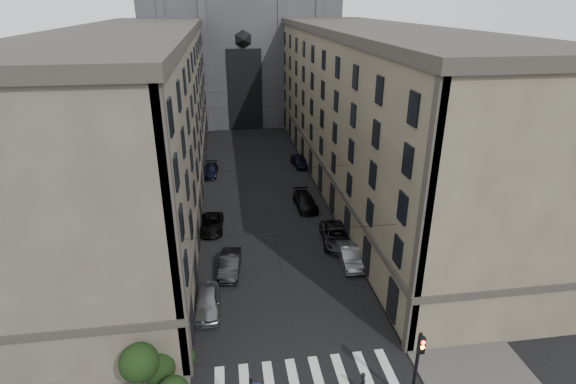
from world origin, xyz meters
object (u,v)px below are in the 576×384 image
car_left_midnear (230,264)px  car_right_midfar (305,201)px  gothic_tower (239,22)px  car_right_far (300,161)px  traffic_light_right (418,362)px  car_right_midnear (336,235)px  car_right_near (349,256)px  car_left_far (210,170)px  pedestrian (363,383)px  car_left_near (207,302)px  car_left_midfar (212,224)px

car_left_midnear → car_right_midfar: bearing=60.8°
gothic_tower → car_right_far: (6.20, -32.01, -17.03)m
traffic_light_right → car_right_far: size_ratio=1.15×
car_left_midnear → car_right_midnear: 10.78m
gothic_tower → car_right_near: size_ratio=12.56×
car_left_far → car_right_far: bearing=13.4°
gothic_tower → car_left_midnear: bearing=-94.2°
car_right_midnear → pedestrian: (-2.80, -17.81, 0.01)m
car_left_near → car_right_midnear: size_ratio=0.82×
pedestrian → car_right_midnear: bearing=-13.4°
car_right_midfar → gothic_tower: bearing=92.7°
traffic_light_right → car_left_midnear: (-9.85, 15.49, -2.51)m
car_left_midnear → gothic_tower: bearing=92.7°
car_left_far → car_right_far: car_right_far is taller
pedestrian → traffic_light_right: bearing=-122.3°
car_left_near → car_left_midnear: (1.80, 5.02, -0.01)m
car_left_near → car_left_midnear: bearing=70.9°
car_left_far → pedestrian: pedestrian is taller
gothic_tower → pedestrian: size_ratio=36.76×
car_right_near → car_right_midnear: 3.81m
gothic_tower → car_right_midnear: gothic_tower is taller
car_right_midfar → pedestrian: 26.16m
car_right_near → pedestrian: (-3.10, -14.01, 0.03)m
car_left_midnear → car_right_far: car_left_midnear is taller
car_right_midfar → car_right_far: car_right_far is taller
traffic_light_right → car_right_near: size_ratio=1.13×
car_left_far → car_right_far: 12.52m
car_left_midfar → car_right_midnear: car_right_midnear is taller
car_right_midfar → pedestrian: pedestrian is taller
car_left_midfar → car_right_near: size_ratio=1.06×
traffic_light_right → car_left_midfar: 26.27m
car_right_near → car_right_far: size_ratio=1.02×
car_left_midfar → gothic_tower: bearing=86.0°
pedestrian → gothic_tower: bearing=-2.0°
car_left_midnear → car_right_near: bearing=6.1°
car_right_midnear → car_left_midnear: bearing=-154.9°
car_left_far → car_right_midnear: bearing=-53.7°
car_left_midfar → pedestrian: 23.92m
car_left_near → car_left_midnear: 5.33m
car_left_midnear → car_left_far: 23.87m
traffic_light_right → car_left_midnear: traffic_light_right is taller
car_left_midfar → car_left_far: car_left_far is taller
car_left_far → car_right_midnear: size_ratio=0.84×
car_left_midnear → car_right_near: car_left_midnear is taller
car_right_far → car_right_near: bearing=-97.3°
car_left_near → car_right_near: car_left_near is taller
gothic_tower → car_right_midfar: size_ratio=11.16×
gothic_tower → car_right_far: gothic_tower is taller
traffic_light_right → car_left_midfar: (-11.46, 23.50, -2.61)m
car_left_midfar → car_right_midnear: bearing=-17.7°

